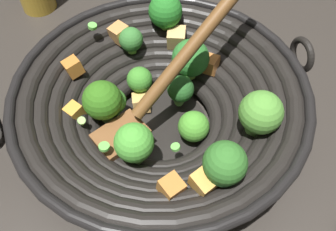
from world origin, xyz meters
TOP-DOWN VIEW (x-y plane):
  - ground_plane at (0.00, 0.00)m, footprint 4.00×4.00m
  - wok at (-0.00, 0.00)m, footprint 0.41×0.44m

SIDE VIEW (x-z plane):
  - ground_plane at x=0.00m, z-range 0.00..0.00m
  - wok at x=0.00m, z-range -0.04..0.17m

